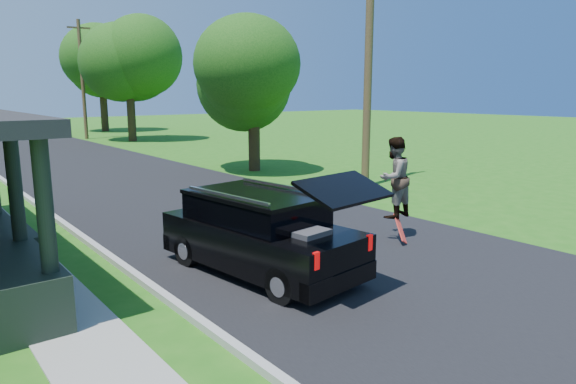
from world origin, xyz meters
TOP-DOWN VIEW (x-y plane):
  - ground at (0.00, 0.00)m, footprint 140.00×140.00m
  - street at (0.00, 20.00)m, footprint 8.00×120.00m
  - black_suv at (-1.98, 1.50)m, footprint 2.26×4.72m
  - skateboarder at (1.87, 1.50)m, footprint 1.00×0.81m
  - skateboard at (1.74, 1.14)m, footprint 0.44×0.54m
  - tree_right_near at (5.46, 12.72)m, footprint 5.36×5.04m
  - tree_right_mid at (6.53, 29.95)m, footprint 6.84×6.61m
  - tree_right_far at (8.29, 41.03)m, footprint 8.22×8.00m
  - utility_pole_near at (6.46, 6.76)m, footprint 1.80×0.29m
  - utility_pole_far at (4.50, 33.82)m, footprint 1.63×0.29m

SIDE VIEW (x-z plane):
  - ground at x=0.00m, z-range 0.00..0.00m
  - street at x=0.00m, z-range -0.01..0.01m
  - skateboard at x=1.74m, z-range 0.02..0.64m
  - black_suv at x=-1.98m, z-range -0.25..1.87m
  - skateboarder at x=1.87m, z-range 0.54..2.46m
  - tree_right_near at x=5.46m, z-range 1.02..7.90m
  - utility_pole_far at x=4.50m, z-range 0.14..8.87m
  - tree_right_mid at x=6.53m, z-range 1.25..10.25m
  - utility_pole_near at x=6.46m, z-range 0.16..11.55m
  - tree_right_far at x=8.29m, z-range 1.38..11.53m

